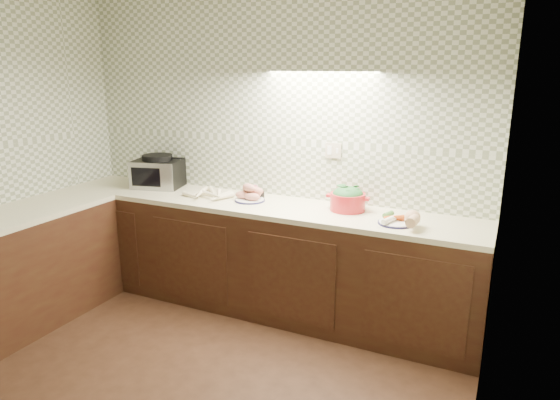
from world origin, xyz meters
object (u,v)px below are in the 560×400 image
at_px(toaster_oven, 158,172).
at_px(sweet_potato_plate, 250,195).
at_px(parsnip_pile, 211,193).
at_px(dutch_oven, 348,199).
at_px(onion_bowl, 256,193).
at_px(veg_plate, 403,219).

distance_m(toaster_oven, sweet_potato_plate, 0.99).
relative_size(parsnip_pile, dutch_oven, 1.03).
bearing_deg(sweet_potato_plate, dutch_oven, 5.10).
height_order(toaster_oven, onion_bowl, toaster_oven).
bearing_deg(toaster_oven, dutch_oven, -13.80).
bearing_deg(dutch_oven, veg_plate, -25.43).
height_order(sweet_potato_plate, onion_bowl, sweet_potato_plate).
height_order(dutch_oven, veg_plate, dutch_oven).
distance_m(parsnip_pile, veg_plate, 1.62).
distance_m(dutch_oven, veg_plate, 0.50).
relative_size(onion_bowl, veg_plate, 0.44).
bearing_deg(onion_bowl, veg_plate, -10.10).
height_order(sweet_potato_plate, dutch_oven, dutch_oven).
xyz_separation_m(onion_bowl, dutch_oven, (0.81, -0.04, 0.05)).
distance_m(toaster_oven, veg_plate, 2.26).
height_order(onion_bowl, dutch_oven, dutch_oven).
distance_m(parsnip_pile, onion_bowl, 0.38).
relative_size(toaster_oven, onion_bowl, 3.40).
relative_size(parsnip_pile, veg_plate, 1.09).
bearing_deg(onion_bowl, sweet_potato_plate, -85.80).
height_order(toaster_oven, sweet_potato_plate, toaster_oven).
distance_m(sweet_potato_plate, veg_plate, 1.27).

